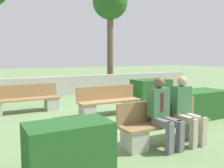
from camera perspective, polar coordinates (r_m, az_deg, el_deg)
ground_plane at (r=6.92m, az=2.75°, el=-7.79°), size 60.00×60.00×0.00m
perimeter_wall at (r=11.08m, az=-10.09°, el=-0.36°), size 13.38×0.30×0.82m
bench_front at (r=5.04m, az=11.94°, el=-9.58°), size 1.93×0.49×0.83m
bench_left_side at (r=7.21m, az=-0.62°, el=-4.60°), size 1.87×0.48×0.83m
bench_right_side at (r=7.97m, az=-19.42°, el=-3.85°), size 2.08×0.48×0.83m
person_seated_man at (r=4.72m, az=11.50°, el=-5.70°), size 0.38×0.64×1.31m
person_seated_woman at (r=5.10m, az=16.41°, el=-4.99°), size 0.38×0.64×1.30m
hedge_block_near_left at (r=10.11m, az=8.97°, el=-1.12°), size 1.49×0.89×0.77m
hedge_block_near_right at (r=7.07m, az=17.29°, el=-4.63°), size 2.15×0.88×0.75m
hedge_block_mid_left at (r=3.50m, az=-9.83°, el=-15.20°), size 1.12×0.64×0.83m
tree_center_left at (r=13.44m, az=-0.41°, el=17.58°), size 1.81×1.81×5.38m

